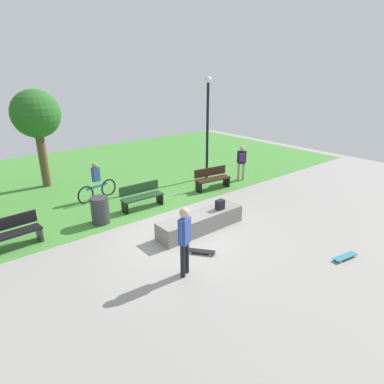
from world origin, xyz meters
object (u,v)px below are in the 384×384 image
object	(u,v)px
backpack_on_ledge	(220,205)
park_bench_near_lamppost	(10,232)
skater_performing_trick	(185,236)
skateboard_by_ledge	(201,251)
trash_bin	(100,210)
park_bench_near_path	(142,196)
cyclist_on_bicycle	(97,184)
lamp_post	(208,119)
tree_leaning_ash	(36,115)
park_bench_by_oak	(212,178)
skateboard_spare	(345,256)
pedestrian_with_backpack	(242,160)
concrete_ledge	(201,222)

from	to	relation	value
backpack_on_ledge	park_bench_near_lamppost	size ratio (longest dim) A/B	0.20
park_bench_near_lamppost	skater_performing_trick	bearing A→B (deg)	-54.52
skateboard_by_ledge	trash_bin	size ratio (longest dim) A/B	0.82
park_bench_near_path	cyclist_on_bicycle	bearing A→B (deg)	115.35
backpack_on_ledge	trash_bin	world-z (taller)	trash_bin
skater_performing_trick	lamp_post	bearing A→B (deg)	44.20
tree_leaning_ash	park_bench_near_lamppost	bearing A→B (deg)	-116.18
tree_leaning_ash	lamp_post	world-z (taller)	lamp_post
skater_performing_trick	park_bench_by_oak	bearing A→B (deg)	41.29
skateboard_spare	pedestrian_with_backpack	world-z (taller)	pedestrian_with_backpack
park_bench_near_lamppost	tree_leaning_ash	xyz separation A→B (m)	(2.47, 5.03, 2.60)
pedestrian_with_backpack	park_bench_by_oak	bearing A→B (deg)	-179.62
lamp_post	pedestrian_with_backpack	world-z (taller)	lamp_post
park_bench_near_path	park_bench_by_oak	bearing A→B (deg)	-1.53
park_bench_near_lamppost	park_bench_by_oak	bearing A→B (deg)	0.61
park_bench_by_oak	park_bench_near_path	bearing A→B (deg)	178.47
tree_leaning_ash	pedestrian_with_backpack	bearing A→B (deg)	-34.13
park_bench_near_lamppost	tree_leaning_ash	size ratio (longest dim) A/B	0.39
trash_bin	park_bench_near_lamppost	bearing A→B (deg)	178.36
backpack_on_ledge	lamp_post	distance (m)	5.54
park_bench_near_lamppost	tree_leaning_ash	bearing A→B (deg)	63.82
pedestrian_with_backpack	skateboard_by_ledge	bearing A→B (deg)	-146.64
backpack_on_ledge	tree_leaning_ash	size ratio (longest dim) A/B	0.08
concrete_ledge	backpack_on_ledge	size ratio (longest dim) A/B	9.52
skateboard_by_ledge	park_bench_by_oak	distance (m)	5.47
trash_bin	pedestrian_with_backpack	bearing A→B (deg)	1.41
skateboard_spare	park_bench_near_path	distance (m)	7.02
trash_bin	skater_performing_trick	bearing A→B (deg)	-85.58
park_bench_near_lamppost	pedestrian_with_backpack	xyz separation A→B (m)	(9.75, 0.10, 0.50)
skater_performing_trick	tree_leaning_ash	bearing A→B (deg)	93.28
skateboard_by_ledge	park_bench_near_lamppost	xyz separation A→B (m)	(-3.97, 3.70, 0.42)
park_bench_near_lamppost	lamp_post	bearing A→B (deg)	9.01
backpack_on_ledge	cyclist_on_bicycle	bearing A→B (deg)	-70.87
skateboard_by_ledge	park_bench_near_path	xyz separation A→B (m)	(0.46, 3.88, 0.42)
concrete_ledge	park_bench_near_path	distance (m)	2.83
park_bench_by_oak	cyclist_on_bicycle	xyz separation A→B (m)	(-4.35, 1.97, 0.15)
skateboard_by_ledge	skateboard_spare	distance (m)	3.93
concrete_ledge	skateboard_by_ledge	world-z (taller)	concrete_ledge
backpack_on_ledge	skater_performing_trick	world-z (taller)	skater_performing_trick
skateboard_by_ledge	backpack_on_ledge	bearing A→B (deg)	30.62
skateboard_by_ledge	trash_bin	distance (m)	3.87
concrete_ledge	backpack_on_ledge	world-z (taller)	backpack_on_ledge
tree_leaning_ash	pedestrian_with_backpack	distance (m)	9.04
backpack_on_ledge	park_bench_near_path	distance (m)	3.14
tree_leaning_ash	trash_bin	xyz separation A→B (m)	(0.21, -5.10, -2.62)
backpack_on_ledge	tree_leaning_ash	bearing A→B (deg)	-72.45
park_bench_near_path	backpack_on_ledge	bearing A→B (deg)	-67.00
tree_leaning_ash	backpack_on_ledge	bearing A→B (deg)	-67.64
trash_bin	cyclist_on_bicycle	world-z (taller)	cyclist_on_bicycle
skateboard_by_ledge	skateboard_spare	world-z (taller)	same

